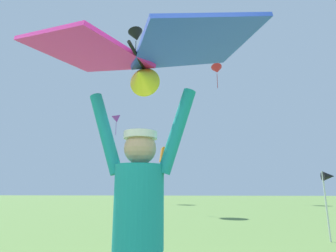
% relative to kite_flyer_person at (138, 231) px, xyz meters
% --- Properties ---
extents(kite_flyer_person, '(0.81, 0.36, 1.92)m').
position_rel_kite_flyer_person_xyz_m(kite_flyer_person, '(0.00, 0.00, 0.00)').
color(kite_flyer_person, '#424751').
rests_on(kite_flyer_person, ground).
extents(held_stunt_kite, '(1.84, 1.03, 0.41)m').
position_rel_kite_flyer_person_xyz_m(held_stunt_kite, '(-0.01, -0.08, 1.24)').
color(held_stunt_kite, black).
extents(distant_kite_purple_low_right, '(1.79, 1.92, 2.95)m').
position_rel_kite_flyer_person_xyz_m(distant_kite_purple_low_right, '(-9.86, 34.33, 9.87)').
color(distant_kite_purple_low_right, purple).
extents(distant_kite_red_far_center, '(1.80, 2.01, 3.11)m').
position_rel_kite_flyer_person_xyz_m(distant_kite_red_far_center, '(3.60, 28.34, 14.00)').
color(distant_kite_red_far_center, red).
extents(distant_kite_black_overhead_distant, '(1.63, 1.56, 2.65)m').
position_rel_kite_flyer_person_xyz_m(distant_kite_black_overhead_distant, '(-3.68, 16.93, 11.87)').
color(distant_kite_black_overhead_distant, black).
extents(distant_kite_orange_mid_right, '(1.18, 1.13, 1.46)m').
position_rel_kite_flyer_person_xyz_m(distant_kite_orange_mid_right, '(-2.02, 23.57, 3.44)').
color(distant_kite_orange_mid_right, orange).
extents(marker_flag, '(0.30, 0.24, 1.66)m').
position_rel_kite_flyer_person_xyz_m(marker_flag, '(3.77, 5.37, 0.50)').
color(marker_flag, silver).
rests_on(marker_flag, ground).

